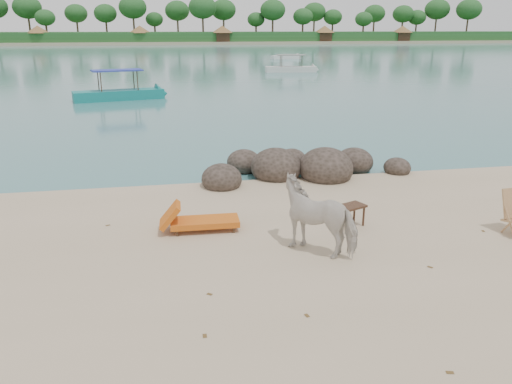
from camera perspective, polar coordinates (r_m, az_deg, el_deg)
water at (r=97.67m, az=-9.46°, el=15.58°), size 400.00×400.00×0.00m
far_shore at (r=177.61m, az=-10.18°, el=16.65°), size 420.00×90.00×1.40m
far_scenery at (r=144.27m, az=-10.04°, el=17.60°), size 420.00×18.00×9.50m
boulders at (r=14.92m, az=4.85°, el=2.76°), size 6.36×3.01×1.18m
cow at (r=9.80m, az=7.33°, el=-2.77°), size 1.78×1.69×1.43m
side_table at (r=11.19m, az=10.79°, el=-2.82°), size 0.70×0.59×0.48m
lounge_chair at (r=10.82m, az=-5.88°, el=-3.13°), size 1.85×0.70×0.55m
boat_near at (r=32.36m, az=-15.57°, el=12.79°), size 6.20×2.78×2.95m
boat_mid at (r=51.51m, az=4.03°, el=15.09°), size 5.74×1.76×2.76m
boat_far at (r=73.73m, az=3.42°, el=15.21°), size 5.09×2.48×0.58m
dead_leaves at (r=8.57m, az=14.57°, el=-11.73°), size 8.19×6.47×0.00m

